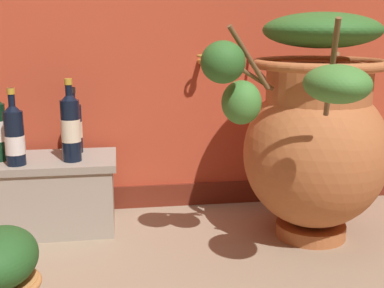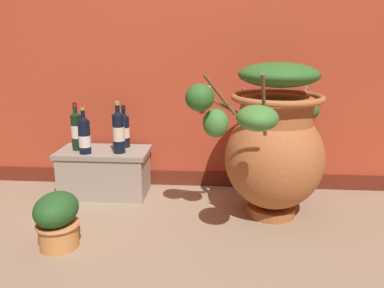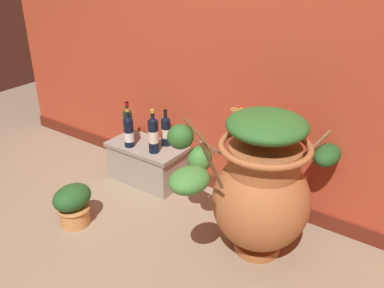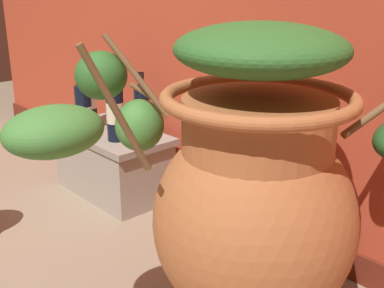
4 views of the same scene
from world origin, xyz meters
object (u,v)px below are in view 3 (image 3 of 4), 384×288
Objects in this scene: wine_bottle_left at (153,134)px; wine_bottle_right at (166,130)px; terracotta_urn at (260,186)px; potted_shrub at (73,204)px; wine_bottle_middle at (128,123)px; wine_bottle_back at (129,131)px.

wine_bottle_right is (0.00, 0.15, -0.02)m from wine_bottle_left.
terracotta_urn reaches higher than potted_shrub.
potted_shrub is at bearing -78.83° from wine_bottle_middle.
wine_bottle_back is at bearing 172.31° from terracotta_urn.
wine_bottle_left is 1.07× the size of wine_bottle_middle.
terracotta_urn is at bearing -11.21° from wine_bottle_left.
wine_bottle_left is 1.16× the size of potted_shrub.
wine_bottle_back is (-1.17, 0.16, -0.02)m from terracotta_urn.
wine_bottle_middle reaches higher than wine_bottle_back.
potted_shrub is at bearing -100.89° from wine_bottle_right.
potted_shrub is at bearing -157.06° from terracotta_urn.
wine_bottle_middle reaches higher than potted_shrub.
terracotta_urn reaches higher than wine_bottle_back.
terracotta_urn is 3.95× the size of wine_bottle_back.
potted_shrub is at bearing -103.19° from wine_bottle_left.
wine_bottle_middle is 1.08× the size of potted_shrub.
wine_bottle_left is 0.15m from wine_bottle_right.
terracotta_urn reaches higher than wine_bottle_middle.
wine_bottle_left is 0.74m from potted_shrub.
terracotta_urn reaches higher than wine_bottle_left.
wine_bottle_middle is 0.31m from wine_bottle_right.
wine_bottle_left is at bearing 168.79° from terracotta_urn.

